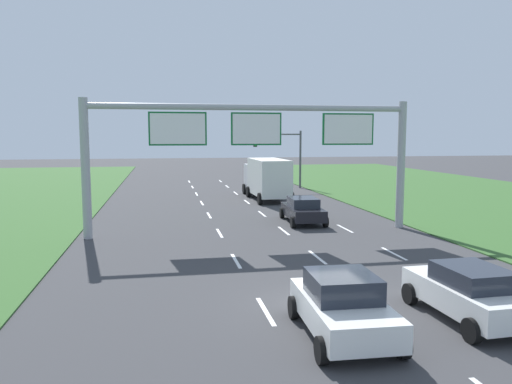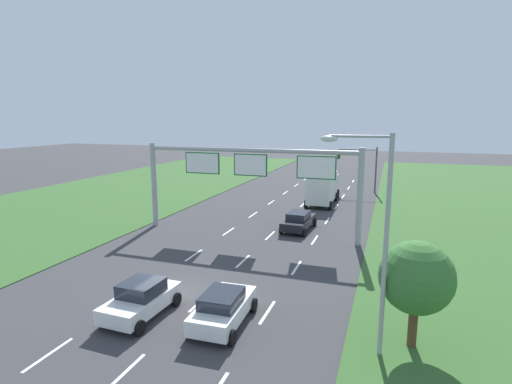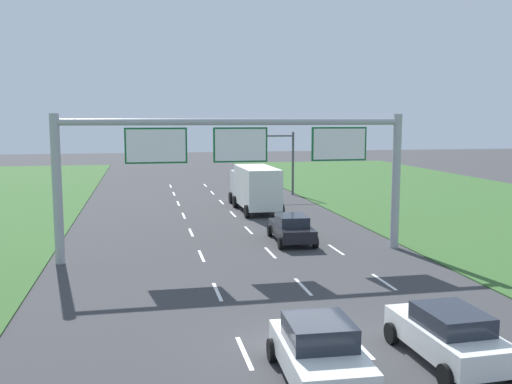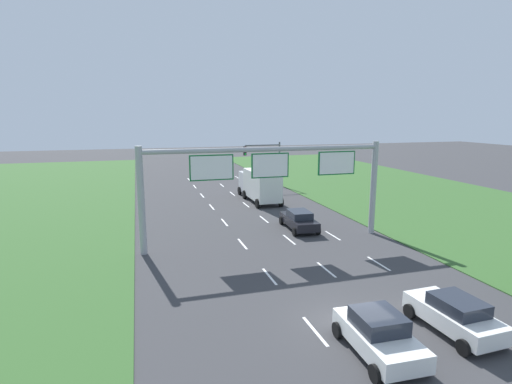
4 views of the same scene
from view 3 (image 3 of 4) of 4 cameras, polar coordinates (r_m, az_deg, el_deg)
ground_plane at (r=17.57m, az=4.65°, el=-15.29°), size 200.00×200.00×0.00m
lane_dashes_inner_left at (r=28.53m, az=-5.48°, el=-6.38°), size 0.14×62.40×0.01m
lane_dashes_inner_right at (r=29.08m, az=1.44°, el=-6.08°), size 0.14×62.40×0.01m
lane_dashes_slip at (r=30.03m, az=8.00°, el=-5.72°), size 0.14×62.40×0.01m
car_near_red at (r=15.32m, az=6.35°, el=-15.56°), size 2.28×4.04×1.63m
car_lead_silver at (r=31.50m, az=3.58°, el=-3.62°), size 2.30×4.58×1.50m
car_mid_lane at (r=17.23m, az=18.65°, el=-13.32°), size 2.20×4.15×1.55m
box_truck at (r=42.17m, az=-0.15°, el=0.55°), size 2.77×8.19×3.28m
sign_gantry at (r=27.86m, az=-1.66°, el=3.60°), size 17.24×0.44×7.00m
traffic_light_mast at (r=50.22m, az=1.59°, el=4.05°), size 4.76×0.49×5.60m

